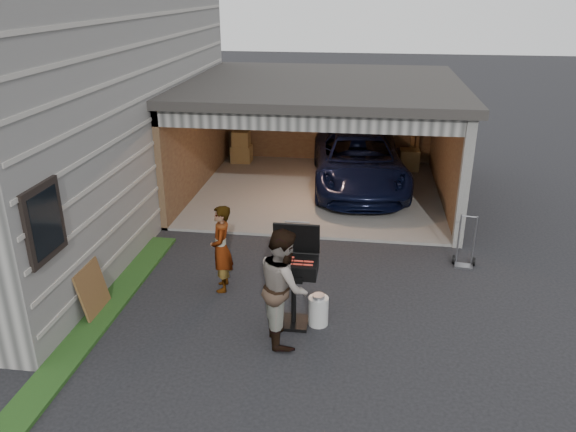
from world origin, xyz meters
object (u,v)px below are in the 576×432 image
at_px(minivan, 359,164).
at_px(hand_truck, 464,256).
at_px(propane_tank, 318,311).
at_px(woman, 221,249).
at_px(bbq_grill, 294,269).
at_px(man, 284,286).
at_px(plywood_panel, 93,290).

bearing_deg(minivan, hand_truck, -68.59).
bearing_deg(hand_truck, propane_tank, -129.50).
bearing_deg(hand_truck, minivan, 124.79).
relative_size(woman, propane_tank, 3.30).
height_order(bbq_grill, propane_tank, bbq_grill).
bearing_deg(minivan, bbq_grill, -102.96).
height_order(man, hand_truck, man).
bearing_deg(bbq_grill, woman, 146.64).
distance_m(minivan, man, 7.17).
bearing_deg(woman, propane_tank, 52.77).
distance_m(propane_tank, hand_truck, 3.57).
distance_m(minivan, propane_tank, 6.67).
distance_m(woman, hand_truck, 4.70).
bearing_deg(woman, plywood_panel, -70.63).
bearing_deg(hand_truck, man, -129.41).
bearing_deg(plywood_panel, propane_tank, 2.91).
distance_m(woman, man, 1.89).
distance_m(minivan, hand_truck, 4.76).
distance_m(man, plywood_panel, 3.25).
bearing_deg(minivan, plywood_panel, -126.96).
relative_size(man, plywood_panel, 2.10).
bearing_deg(propane_tank, plywood_panel, -177.09).
relative_size(plywood_panel, hand_truck, 0.84).
distance_m(bbq_grill, plywood_panel, 3.35).
xyz_separation_m(minivan, woman, (-2.26, -5.74, 0.10)).
bearing_deg(bbq_grill, minivan, 82.66).
bearing_deg(plywood_panel, man, -4.88).
relative_size(propane_tank, hand_truck, 0.46).
distance_m(bbq_grill, propane_tank, 0.83).
bearing_deg(bbq_grill, man, -102.77).
xyz_separation_m(minivan, bbq_grill, (-0.86, -6.66, 0.27)).
xyz_separation_m(man, plywood_panel, (-3.20, 0.27, -0.48)).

